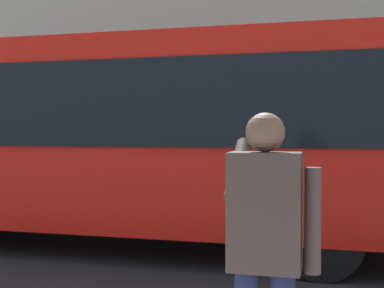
# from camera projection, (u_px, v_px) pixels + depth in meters

# --- Properties ---
(ground_plane) EXTENTS (60.00, 60.00, 0.00)m
(ground_plane) POSITION_uv_depth(u_px,v_px,m) (240.00, 252.00, 7.49)
(ground_plane) COLOR #232326
(red_bus) EXTENTS (9.05, 2.54, 3.08)m
(red_bus) POSITION_uv_depth(u_px,v_px,m) (118.00, 135.00, 7.88)
(red_bus) COLOR red
(red_bus) RESTS_ON ground_plane
(pedestrian_photographer) EXTENTS (0.53, 0.52, 1.70)m
(pedestrian_photographer) POSITION_uv_depth(u_px,v_px,m) (266.00, 240.00, 2.90)
(pedestrian_photographer) COLOR #1E2347
(pedestrian_photographer) RESTS_ON sidewalk_curb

